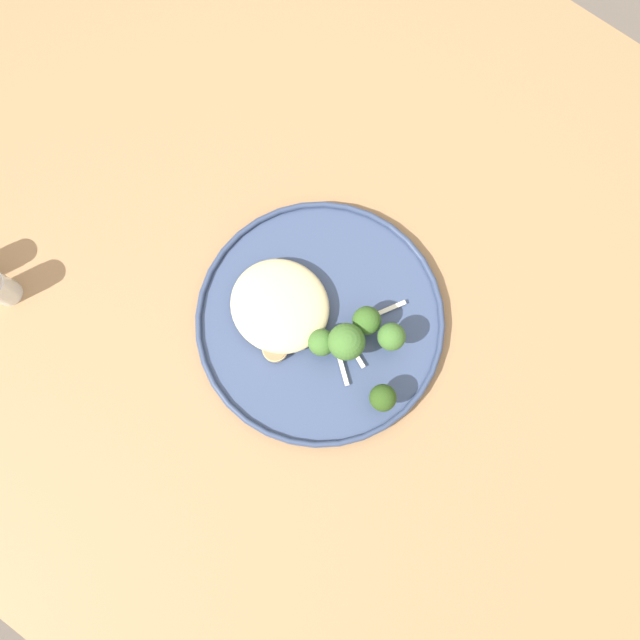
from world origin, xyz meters
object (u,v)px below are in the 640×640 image
(seared_scallop_center_golden, at_px, (275,350))
(broccoli_floret_split_head, at_px, (383,398))
(broccoli_floret_small_sprig, at_px, (322,343))
(broccoli_floret_right_tilted, at_px, (369,318))
(dinner_plate, at_px, (320,322))
(seared_scallop_left_edge, at_px, (258,298))
(seared_scallop_tilted_round, at_px, (308,326))
(broccoli_floret_tall_stalk, at_px, (346,342))
(seared_scallop_half_hidden, at_px, (279,291))
(broccoli_floret_center_pile, at_px, (389,340))

(seared_scallop_center_golden, height_order, broccoli_floret_split_head, broccoli_floret_split_head)
(broccoli_floret_small_sprig, xyz_separation_m, broccoli_floret_right_tilted, (-0.03, -0.05, 0.01))
(broccoli_floret_right_tilted, height_order, broccoli_floret_split_head, same)
(dinner_plate, height_order, seared_scallop_left_edge, seared_scallop_left_edge)
(seared_scallop_center_golden, xyz_separation_m, seared_scallop_tilted_round, (-0.01, -0.04, 0.00))
(seared_scallop_center_golden, height_order, broccoli_floret_tall_stalk, broccoli_floret_tall_stalk)
(seared_scallop_half_hidden, bearing_deg, broccoli_floret_small_sprig, 164.11)
(broccoli_floret_right_tilted, bearing_deg, dinner_plate, 34.52)
(seared_scallop_center_golden, bearing_deg, broccoli_floret_tall_stalk, -140.65)
(seared_scallop_half_hidden, xyz_separation_m, broccoli_floret_center_pile, (-0.14, -0.02, 0.03))
(broccoli_floret_center_pile, relative_size, broccoli_floret_right_tilted, 1.13)
(dinner_plate, distance_m, seared_scallop_center_golden, 0.06)
(seared_scallop_left_edge, relative_size, broccoli_floret_center_pile, 0.61)
(broccoli_floret_split_head, bearing_deg, dinner_plate, -16.69)
(seared_scallop_half_hidden, relative_size, seared_scallop_tilted_round, 0.89)
(seared_scallop_center_golden, bearing_deg, broccoli_floret_right_tilted, -126.70)
(broccoli_floret_tall_stalk, distance_m, broccoli_floret_split_head, 0.07)
(seared_scallop_tilted_round, distance_m, broccoli_floret_small_sprig, 0.03)
(broccoli_floret_small_sprig, bearing_deg, seared_scallop_left_edge, -0.46)
(broccoli_floret_center_pile, bearing_deg, broccoli_floret_right_tilted, -12.88)
(seared_scallop_center_golden, height_order, seared_scallop_left_edge, seared_scallop_left_edge)
(seared_scallop_tilted_round, height_order, broccoli_floret_split_head, broccoli_floret_split_head)
(seared_scallop_center_golden, bearing_deg, broccoli_floret_split_head, -169.07)
(broccoli_floret_small_sprig, bearing_deg, broccoli_floret_tall_stalk, -146.28)
(seared_scallop_center_golden, xyz_separation_m, broccoli_floret_right_tilted, (-0.07, -0.09, 0.02))
(seared_scallop_left_edge, bearing_deg, dinner_plate, -163.81)
(broccoli_floret_small_sprig, bearing_deg, seared_scallop_half_hidden, -15.89)
(seared_scallop_half_hidden, xyz_separation_m, broccoli_floret_small_sprig, (-0.08, 0.02, 0.01))
(broccoli_floret_right_tilted, bearing_deg, seared_scallop_left_edge, 23.83)
(broccoli_floret_center_pile, height_order, broccoli_floret_split_head, broccoli_floret_center_pile)
(dinner_plate, height_order, broccoli_floret_right_tilted, broccoli_floret_right_tilted)
(broccoli_floret_tall_stalk, distance_m, broccoli_floret_center_pile, 0.05)
(seared_scallop_left_edge, height_order, broccoli_floret_tall_stalk, broccoli_floret_tall_stalk)
(broccoli_floret_split_head, bearing_deg, seared_scallop_tilted_round, -9.11)
(broccoli_floret_split_head, bearing_deg, broccoli_floret_tall_stalk, -20.81)
(broccoli_floret_center_pile, bearing_deg, broccoli_floret_tall_stalk, 39.34)
(seared_scallop_half_hidden, bearing_deg, broccoli_floret_tall_stalk, 176.14)
(dinner_plate, xyz_separation_m, seared_scallop_left_edge, (0.07, 0.02, 0.01))
(dinner_plate, height_order, broccoli_floret_tall_stalk, broccoli_floret_tall_stalk)
(seared_scallop_half_hidden, bearing_deg, broccoli_floret_center_pile, -170.21)
(broccoli_floret_tall_stalk, xyz_separation_m, broccoli_floret_center_pile, (-0.04, -0.03, -0.00))
(dinner_plate, bearing_deg, seared_scallop_half_hidden, 0.12)
(seared_scallop_center_golden, distance_m, broccoli_floret_tall_stalk, 0.09)
(seared_scallop_half_hidden, distance_m, broccoli_floret_center_pile, 0.14)
(seared_scallop_tilted_round, relative_size, broccoli_floret_right_tilted, 0.66)
(seared_scallop_tilted_round, relative_size, broccoli_floret_small_sprig, 0.76)
(broccoli_floret_small_sprig, xyz_separation_m, broccoli_floret_split_head, (-0.09, 0.01, 0.01))
(seared_scallop_half_hidden, distance_m, seared_scallop_tilted_round, 0.05)
(seared_scallop_tilted_round, bearing_deg, broccoli_floret_small_sprig, 162.74)
(seared_scallop_center_golden, distance_m, broccoli_floret_center_pile, 0.13)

